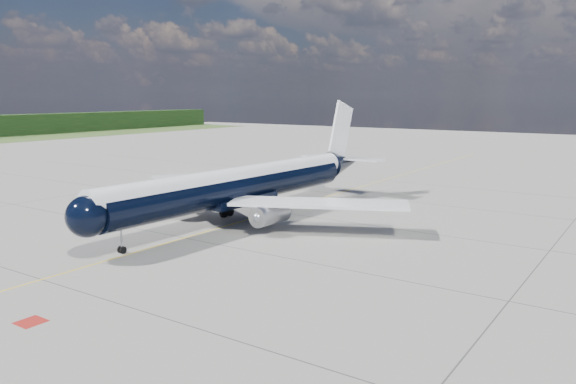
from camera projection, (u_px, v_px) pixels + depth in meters
name	position (u px, v px, depth m)	size (l,w,h in m)	color
ground	(298.00, 205.00, 70.43)	(320.00, 320.00, 0.00)	gray
taxiway_centerline	(275.00, 212.00, 66.35)	(0.16, 160.00, 0.01)	yellow
red_marking	(31.00, 322.00, 34.08)	(1.60, 1.60, 0.01)	maroon
main_airliner	(245.00, 184.00, 61.13)	(36.87, 44.89, 12.97)	black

